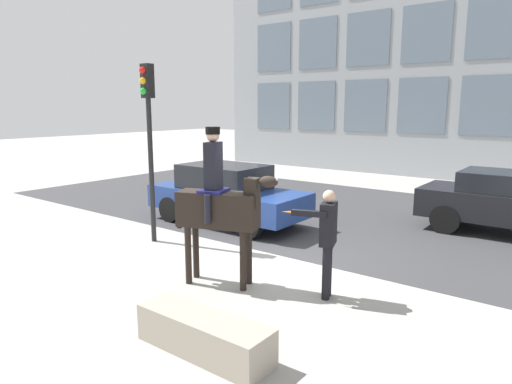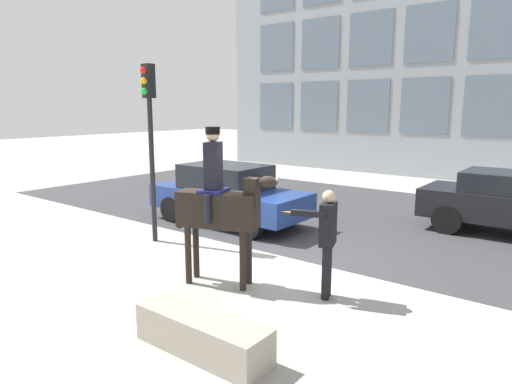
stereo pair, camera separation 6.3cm
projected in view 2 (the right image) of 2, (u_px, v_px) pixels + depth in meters
ground_plane at (269, 263)px, 8.96m from camera, size 80.00×80.00×0.00m
road_surface at (369, 217)px, 12.65m from camera, size 23.14×8.50×0.01m
mounted_horse_lead at (219, 205)px, 7.67m from camera, size 1.75×0.88×2.70m
pedestrian_bystander at (327, 235)px, 7.14m from camera, size 0.79×0.65×1.76m
street_car_near_lane at (228, 193)px, 11.87m from camera, size 4.27×1.79×1.55m
street_car_far_lane at (512, 202)px, 10.76m from camera, size 4.00×1.80×1.50m
traffic_light at (150, 125)px, 9.94m from camera, size 0.24×0.29×3.92m
planter_ledge at (202, 334)px, 5.65m from camera, size 1.86×0.56×0.48m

